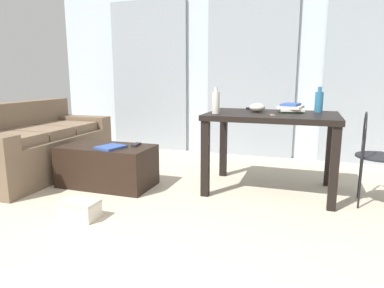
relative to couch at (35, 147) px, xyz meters
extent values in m
plane|color=beige|center=(2.15, -0.24, -0.31)|extent=(7.83, 7.83, 0.00)
cube|color=silver|center=(2.15, 1.79, 0.93)|extent=(5.98, 0.10, 2.49)
cube|color=#99A3AD|center=(0.62, 1.71, 0.78)|extent=(1.20, 0.03, 2.19)
cube|color=#99A3AD|center=(2.15, 1.71, 0.78)|extent=(1.20, 0.03, 2.19)
cube|color=#99A3AD|center=(3.68, 1.71, 0.78)|extent=(1.20, 0.03, 2.19)
cube|color=brown|center=(0.04, 0.00, -0.10)|extent=(0.90, 1.76, 0.43)
cube|color=brown|center=(-0.29, -0.01, 0.31)|extent=(0.24, 1.75, 0.38)
cube|color=brown|center=(0.02, 0.77, 0.19)|extent=(0.86, 0.22, 0.15)
cube|color=#7D664F|center=(0.08, 0.45, 0.17)|extent=(0.63, 0.44, 0.10)
cube|color=#7D664F|center=(0.09, 0.00, 0.17)|extent=(0.63, 0.44, 0.10)
cube|color=#7D664F|center=(0.10, -0.45, 0.17)|extent=(0.63, 0.44, 0.10)
cube|color=black|center=(1.02, -0.13, -0.11)|extent=(0.93, 0.50, 0.41)
cube|color=black|center=(2.61, 0.25, 0.42)|extent=(1.20, 0.81, 0.05)
cube|color=black|center=(2.06, -0.10, 0.04)|extent=(0.07, 0.07, 0.71)
cube|color=black|center=(3.16, -0.10, 0.04)|extent=(0.07, 0.07, 0.71)
cube|color=black|center=(2.06, 0.61, 0.04)|extent=(0.07, 0.07, 0.71)
cube|color=black|center=(3.16, 0.61, 0.04)|extent=(0.07, 0.07, 0.71)
cylinder|color=black|center=(3.53, 0.14, 0.12)|extent=(0.39, 0.39, 0.02)
cylinder|color=black|center=(3.38, 0.01, -0.10)|extent=(0.02, 0.02, 0.43)
cylinder|color=black|center=(3.41, 0.29, -0.10)|extent=(0.02, 0.02, 0.43)
torus|color=black|center=(3.39, 0.15, 0.30)|extent=(0.06, 0.39, 0.39)
cylinder|color=black|center=(3.37, -0.02, 0.21)|extent=(0.02, 0.02, 0.17)
cylinder|color=black|center=(3.41, 0.32, 0.21)|extent=(0.02, 0.02, 0.17)
cylinder|color=beige|center=(2.11, 0.05, 0.54)|extent=(0.07, 0.07, 0.20)
cylinder|color=beige|center=(2.11, 0.05, 0.66)|extent=(0.03, 0.03, 0.04)
cylinder|color=teal|center=(3.02, 0.49, 0.54)|extent=(0.08, 0.08, 0.19)
cylinder|color=teal|center=(3.02, 0.49, 0.66)|extent=(0.04, 0.04, 0.05)
ellipsoid|color=beige|center=(2.45, 0.32, 0.49)|extent=(0.15, 0.15, 0.09)
cube|color=#2D7F56|center=(2.76, 0.44, 0.45)|extent=(0.25, 0.29, 0.01)
cube|color=silver|center=(2.76, 0.44, 0.47)|extent=(0.28, 0.33, 0.02)
cube|color=silver|center=(2.76, 0.43, 0.49)|extent=(0.25, 0.32, 0.02)
cube|color=#33519E|center=(2.76, 0.44, 0.51)|extent=(0.19, 0.27, 0.02)
cube|color=black|center=(2.36, 0.53, 0.45)|extent=(0.12, 0.17, 0.02)
cube|color=#9EA0A5|center=(2.63, 0.07, 0.45)|extent=(0.05, 0.08, 0.00)
torus|color=orange|center=(2.61, 0.13, 0.45)|extent=(0.03, 0.03, 0.00)
cube|color=#9EA0A5|center=(2.62, 0.07, 0.45)|extent=(0.02, 0.09, 0.00)
torus|color=orange|center=(2.61, 0.13, 0.45)|extent=(0.03, 0.03, 0.00)
cube|color=#232326|center=(1.30, -0.02, 0.11)|extent=(0.06, 0.15, 0.02)
cube|color=#33519E|center=(1.13, -0.22, 0.11)|extent=(0.27, 0.30, 0.02)
cube|color=beige|center=(1.28, -0.93, -0.25)|extent=(0.28, 0.18, 0.12)
cube|color=beige|center=(1.28, -0.93, -0.18)|extent=(0.29, 0.19, 0.02)
camera|label=1|loc=(2.92, -3.03, 0.78)|focal=31.96mm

